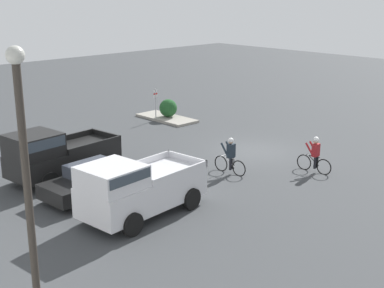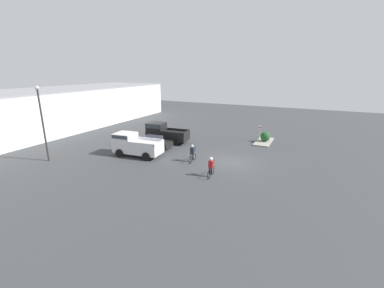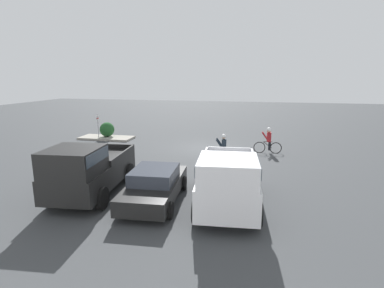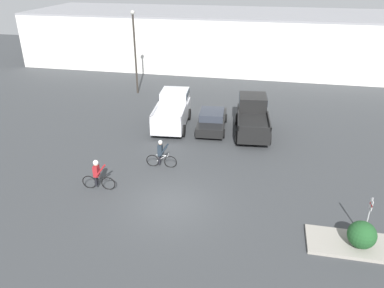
# 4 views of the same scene
# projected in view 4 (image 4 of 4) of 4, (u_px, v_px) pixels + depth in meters

# --- Properties ---
(ground_plane) EXTENTS (80.00, 80.00, 0.00)m
(ground_plane) POSITION_uv_depth(u_px,v_px,m) (171.00, 203.00, 18.06)
(ground_plane) COLOR #383A3D
(warehouse_building) EXTENTS (44.87, 11.88, 5.69)m
(warehouse_building) POSITION_uv_depth(u_px,v_px,m) (234.00, 39.00, 41.41)
(warehouse_building) COLOR silver
(warehouse_building) RESTS_ON ground_plane
(pickup_truck_0) EXTENTS (2.58, 5.00, 2.23)m
(pickup_truck_0) POSITION_uv_depth(u_px,v_px,m) (173.00, 110.00, 26.26)
(pickup_truck_0) COLOR silver
(pickup_truck_0) RESTS_ON ground_plane
(sedan_0) EXTENTS (2.19, 4.40, 1.33)m
(sedan_0) POSITION_uv_depth(u_px,v_px,m) (212.00, 120.00, 25.83)
(sedan_0) COLOR black
(sedan_0) RESTS_ON ground_plane
(pickup_truck_1) EXTENTS (2.59, 5.07, 2.25)m
(pickup_truck_1) POSITION_uv_depth(u_px,v_px,m) (253.00, 116.00, 25.25)
(pickup_truck_1) COLOR black
(pickup_truck_1) RESTS_ON ground_plane
(cyclist_0) EXTENTS (1.77, 0.47, 1.68)m
(cyclist_0) POSITION_uv_depth(u_px,v_px,m) (161.00, 154.00, 20.96)
(cyclist_0) COLOR black
(cyclist_0) RESTS_ON ground_plane
(cyclist_1) EXTENTS (1.76, 0.47, 1.68)m
(cyclist_1) POSITION_uv_depth(u_px,v_px,m) (97.00, 174.00, 18.88)
(cyclist_1) COLOR black
(cyclist_1) RESTS_ON ground_plane
(fire_lane_sign) EXTENTS (0.06, 0.30, 2.01)m
(fire_lane_sign) POSITION_uv_depth(u_px,v_px,m) (369.00, 214.00, 15.30)
(fire_lane_sign) COLOR #9E9EA3
(fire_lane_sign) RESTS_ON ground_plane
(lamppost) EXTENTS (0.36, 0.36, 6.99)m
(lamppost) POSITION_uv_depth(u_px,v_px,m) (135.00, 46.00, 31.54)
(lamppost) COLOR #2D2823
(lamppost) RESTS_ON ground_plane
(curb_island) EXTENTS (4.14, 1.75, 0.15)m
(curb_island) POSITION_uv_depth(u_px,v_px,m) (358.00, 245.00, 15.30)
(curb_island) COLOR gray
(curb_island) RESTS_ON ground_plane
(shrub) EXTENTS (1.13, 1.13, 1.13)m
(shrub) POSITION_uv_depth(u_px,v_px,m) (362.00, 235.00, 14.90)
(shrub) COLOR #1E4C23
(shrub) RESTS_ON curb_island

